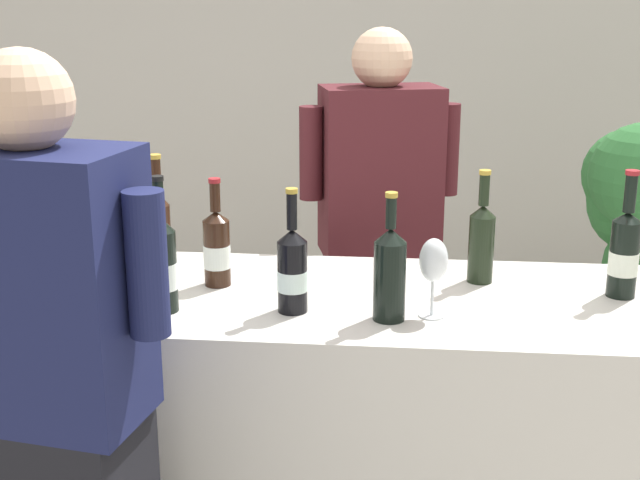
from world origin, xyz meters
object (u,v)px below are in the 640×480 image
wine_bottle_5 (390,272)px  wine_bottle_3 (624,252)px  wine_bottle_4 (481,240)px  wine_bottle_0 (162,264)px  person_guest (56,451)px  wine_bottle_1 (292,270)px  person_server (378,268)px  wine_glass (434,263)px  wine_bottle_2 (159,231)px  wine_bottle_6 (217,248)px

wine_bottle_5 → wine_bottle_3: bearing=20.7°
wine_bottle_3 → wine_bottle_4: bearing=166.8°
wine_bottle_0 → wine_bottle_5: (0.57, -0.00, -0.00)m
wine_bottle_5 → person_guest: 0.86m
wine_bottle_1 → person_server: bearing=77.6°
wine_glass → person_guest: (-0.80, -0.46, -0.30)m
wine_bottle_0 → wine_bottle_4: wine_bottle_0 is taller
person_guest → wine_bottle_2: bearing=88.1°
wine_bottle_0 → wine_glass: wine_bottle_0 is taller
wine_bottle_1 → wine_bottle_2: wine_bottle_2 is taller
person_server → person_guest: (-0.64, -1.33, 0.00)m
wine_bottle_0 → wine_bottle_4: bearing=20.9°
wine_bottle_5 → wine_bottle_6: size_ratio=1.07×
wine_bottle_0 → wine_bottle_4: (0.82, 0.31, -0.00)m
wine_bottle_0 → wine_bottle_5: size_ratio=1.08×
wine_bottle_4 → wine_glass: wine_bottle_4 is taller
wine_bottle_0 → wine_glass: size_ratio=1.73×
wine_bottle_1 → wine_bottle_5: bearing=-7.9°
wine_glass → wine_bottle_6: bearing=162.3°
wine_bottle_5 → wine_bottle_4: bearing=51.9°
wine_bottle_1 → person_server: person_server is taller
wine_glass → wine_bottle_4: bearing=63.6°
wine_bottle_3 → wine_glass: bearing=-158.4°
wine_bottle_5 → person_guest: person_guest is taller
wine_glass → person_server: (-0.16, 0.87, -0.30)m
wine_bottle_6 → wine_bottle_0: bearing=-113.6°
wine_bottle_4 → wine_bottle_5: size_ratio=0.99×
wine_bottle_3 → person_guest: 1.48m
wine_bottle_2 → wine_bottle_4: 0.91m
wine_bottle_2 → wine_bottle_4: bearing=0.1°
wine_bottle_6 → wine_bottle_3: bearing=0.7°
wine_bottle_1 → wine_bottle_6: (-0.23, 0.18, -0.00)m
wine_glass → wine_bottle_0: bearing=-177.7°
wine_bottle_2 → wine_glass: 0.82m
wine_bottle_0 → wine_bottle_3: wine_bottle_0 is taller
wine_bottle_2 → person_guest: person_guest is taller
wine_bottle_0 → person_server: 1.07m
wine_bottle_0 → wine_bottle_6: bearing=66.4°
person_guest → person_server: bearing=64.3°
person_server → person_guest: size_ratio=1.00×
wine_bottle_2 → wine_bottle_0: bearing=-72.6°
wine_bottle_4 → wine_bottle_6: 0.73m
wine_bottle_5 → person_guest: bearing=-148.2°
wine_bottle_0 → wine_bottle_2: bearing=107.4°
person_server → person_guest: person_guest is taller
wine_bottle_5 → wine_glass: bearing=16.2°
wine_bottle_1 → wine_glass: size_ratio=1.58×
wine_bottle_2 → person_guest: size_ratio=0.21×
wine_bottle_3 → wine_bottle_5: (-0.61, -0.23, 0.00)m
wine_bottle_4 → wine_bottle_6: wine_bottle_4 is taller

